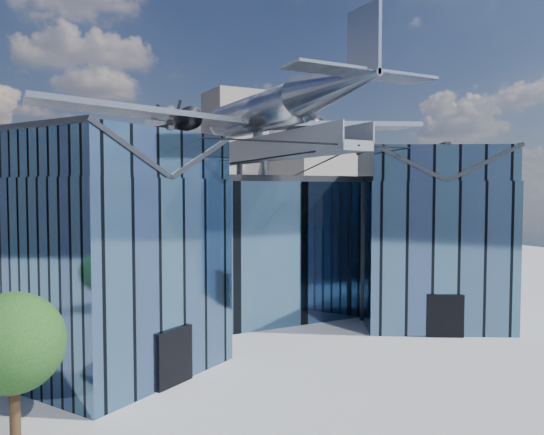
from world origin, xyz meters
name	(u,v)px	position (x,y,z in m)	size (l,w,h in m)	color
ground_plane	(287,337)	(0.00, 0.00, 0.00)	(120.00, 120.00, 0.00)	gray
museum	(247,239)	(0.00, 5.82, 5.54)	(32.88, 24.50, 17.60)	#426187
bg_towers	(126,183)	(1.45, 50.49, 10.01)	(77.00, 24.50, 26.00)	gray
tree_plaza_w	(13,343)	(-15.16, -7.72, 3.69)	(4.63, 4.63, 5.46)	#352415
tree_side_e	(433,245)	(23.91, 12.25, 3.37)	(3.50, 3.50, 4.98)	#352415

